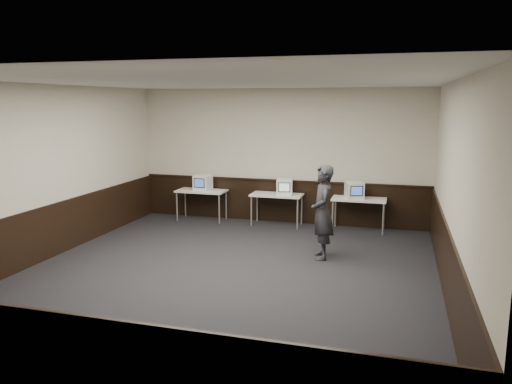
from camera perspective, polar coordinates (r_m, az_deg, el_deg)
floor at (r=8.55m, az=-3.47°, el=-9.44°), size 8.00×8.00×0.00m
ceiling at (r=8.05m, az=-3.72°, el=12.53°), size 8.00×8.00×0.00m
back_wall at (r=11.96m, az=2.87°, el=4.11°), size 7.00×0.00×7.00m
front_wall at (r=4.67m, az=-20.42°, el=-6.30°), size 7.00×0.00×7.00m
left_wall at (r=9.88m, az=-23.09°, el=2.00°), size 0.00×8.00×8.00m
right_wall at (r=7.72m, az=21.67°, el=-0.00°), size 0.00×8.00×8.00m
wainscot_back at (r=12.11m, az=2.81°, el=-1.08°), size 6.98×0.04×1.00m
wainscot_front at (r=5.10m, az=-19.47°, el=-18.20°), size 6.98×0.04×1.00m
wainscot_left at (r=10.07m, az=-22.56°, el=-4.20°), size 0.04×7.98×1.00m
wainscot_right at (r=7.98m, az=21.01°, el=-7.80°), size 0.04×7.98×1.00m
wainscot_rail at (r=12.00m, az=2.81°, el=1.34°), size 6.98×0.06×0.04m
desk_left at (r=12.29m, az=-6.25°, el=-0.11°), size 1.20×0.60×0.75m
desk_center at (r=11.71m, az=2.38°, el=-0.58°), size 1.20×0.60×0.75m
desk_right at (r=11.42m, az=11.69°, el=-1.06°), size 1.20×0.60×0.75m
emac_left at (r=12.24m, az=-6.10°, el=1.08°), size 0.40×0.43×0.38m
emac_center at (r=11.63m, az=3.29°, el=0.61°), size 0.43×0.44×0.37m
emac_right at (r=11.34m, az=11.18°, el=0.20°), size 0.48×0.49×0.37m
person at (r=9.27m, az=7.59°, el=-2.33°), size 0.58×0.73×1.75m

